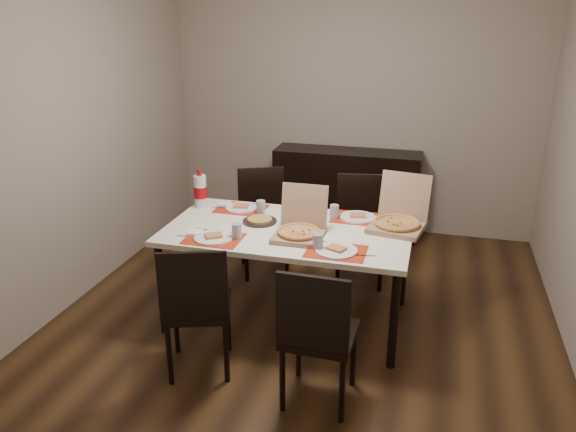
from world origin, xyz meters
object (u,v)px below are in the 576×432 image
object	(u,v)px
dining_table	(288,237)
soda_bottle	(200,191)
chair_far_left	(263,216)
chair_far_right	(360,224)
sideboard	(346,192)
dip_bowl	(315,220)
chair_near_left	(197,305)
pizza_box_center	(300,229)
chair_near_right	(317,332)

from	to	relation	value
dining_table	soda_bottle	xyz separation A→B (m)	(-0.81, 0.28, 0.20)
dining_table	chair_far_left	bearing A→B (deg)	119.18
chair_far_left	chair_far_right	distance (m)	0.88
sideboard	dip_bowl	size ratio (longest dim) A/B	12.43
chair_near_left	sideboard	bearing A→B (deg)	79.40
sideboard	chair_near_left	xyz separation A→B (m)	(-0.51, -2.71, 0.06)
chair_far_left	chair_far_right	world-z (taller)	same
dining_table	pizza_box_center	distance (m)	0.21
chair_far_right	sideboard	bearing A→B (deg)	105.96
sideboard	chair_far_right	xyz separation A→B (m)	(0.30, -1.03, 0.06)
sideboard	dining_table	distance (m)	1.89
chair_near_left	pizza_box_center	world-z (taller)	pizza_box_center
chair_near_right	chair_far_right	bearing A→B (deg)	90.20
chair_near_left	chair_far_right	size ratio (longest dim) A/B	1.00
sideboard	dining_table	size ratio (longest dim) A/B	0.83
dip_bowl	chair_far_left	bearing A→B (deg)	134.99
dining_table	pizza_box_center	bearing A→B (deg)	-45.30
sideboard	pizza_box_center	world-z (taller)	pizza_box_center
chair_far_left	soda_bottle	size ratio (longest dim) A/B	2.93
chair_near_right	chair_far_right	size ratio (longest dim) A/B	1.00
chair_far_left	sideboard	bearing A→B (deg)	60.93
chair_near_right	pizza_box_center	size ratio (longest dim) A/B	2.45
dip_bowl	chair_near_left	bearing A→B (deg)	-117.55
pizza_box_center	chair_near_right	bearing A→B (deg)	-69.35
chair_near_right	pizza_box_center	bearing A→B (deg)	110.65
chair_near_left	chair_far_left	distance (m)	1.66
sideboard	chair_near_right	size ratio (longest dim) A/B	1.61
sideboard	pizza_box_center	distance (m)	2.03
chair_near_right	dip_bowl	distance (m)	1.21
chair_far_right	dip_bowl	size ratio (longest dim) A/B	7.71
chair_near_right	pizza_box_center	xyz separation A→B (m)	(-0.31, 0.83, 0.29)
dining_table	dip_bowl	bearing A→B (deg)	51.05
dining_table	soda_bottle	size ratio (longest dim) A/B	5.67
dining_table	chair_near_right	bearing A→B (deg)	-65.54
soda_bottle	sideboard	bearing A→B (deg)	59.43
dining_table	pizza_box_center	xyz separation A→B (m)	(0.12, -0.12, 0.12)
pizza_box_center	dip_bowl	world-z (taller)	pizza_box_center
dining_table	dip_bowl	xyz separation A→B (m)	(0.16, 0.20, 0.08)
chair_near_right	soda_bottle	bearing A→B (deg)	135.37
sideboard	chair_far_right	world-z (taller)	chair_far_right
dining_table	soda_bottle	bearing A→B (deg)	160.98
chair_far_right	pizza_box_center	world-z (taller)	pizza_box_center
sideboard	chair_far_left	bearing A→B (deg)	-119.07
chair_near_left	chair_far_left	world-z (taller)	same
dining_table	chair_far_left	distance (m)	0.95
sideboard	soda_bottle	distance (m)	1.90
chair_near_left	dining_table	bearing A→B (deg)	65.63
chair_far_right	soda_bottle	xyz separation A→B (m)	(-1.24, -0.56, 0.37)
dip_bowl	chair_far_right	bearing A→B (deg)	67.70
pizza_box_center	chair_far_right	bearing A→B (deg)	72.39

